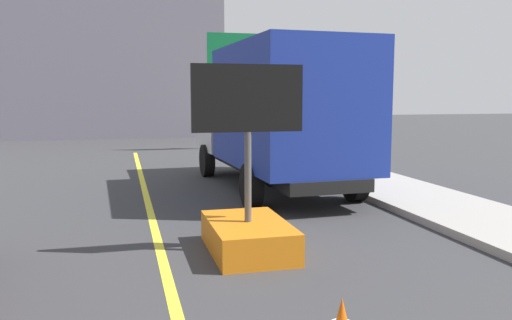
{
  "coord_description": "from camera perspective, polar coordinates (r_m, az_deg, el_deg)",
  "views": [
    {
      "loc": [
        -0.49,
        2.76,
        2.26
      ],
      "look_at": [
        0.77,
        7.65,
        1.63
      ],
      "focal_mm": 36.55,
      "sensor_mm": 36.0,
      "label": 1
    }
  ],
  "objects": [
    {
      "name": "arrow_board_trailer",
      "position": [
        7.58,
        -0.88,
        -6.52
      ],
      "size": [
        1.6,
        1.8,
        2.7
      ],
      "color": "orange",
      "rests_on": "ground"
    },
    {
      "name": "box_truck",
      "position": [
        12.5,
        2.22,
        5.08
      ],
      "size": [
        2.85,
        6.94,
        3.4
      ],
      "color": "black",
      "rests_on": "ground"
    },
    {
      "name": "highway_guide_sign",
      "position": [
        21.84,
        -0.32,
        10.08
      ],
      "size": [
        2.79,
        0.18,
        5.0
      ],
      "color": "gray",
      "rests_on": "ground"
    },
    {
      "name": "far_building_block",
      "position": [
        32.29,
        -16.89,
        9.69
      ],
      "size": [
        13.57,
        7.7,
        7.86
      ],
      "primitive_type": "cube",
      "color": "slate",
      "rests_on": "ground"
    }
  ]
}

